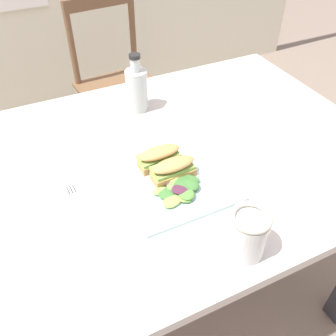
{
  "coord_description": "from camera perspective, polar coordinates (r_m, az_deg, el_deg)",
  "views": [
    {
      "loc": [
        -0.26,
        -0.57,
        1.4
      ],
      "look_at": [
        0.05,
        0.08,
        0.76
      ],
      "focal_mm": 39.06,
      "sensor_mm": 36.0,
      "label": 1
    }
  ],
  "objects": [
    {
      "name": "salad_mixed_greens",
      "position": [
        0.92,
        1.84,
        -3.1
      ],
      "size": [
        0.14,
        0.13,
        0.02
      ],
      "color": "#518438",
      "rests_on": "plate_lunch"
    },
    {
      "name": "chair_wooden_far",
      "position": [
        2.0,
        -7.76,
        12.58
      ],
      "size": [
        0.44,
        0.44,
        0.87
      ],
      "color": "brown",
      "rests_on": "ground"
    },
    {
      "name": "sandwich_half_back",
      "position": [
        0.98,
        -1.35,
        1.77
      ],
      "size": [
        0.12,
        0.06,
        0.06
      ],
      "color": "tan",
      "rests_on": "plate_lunch"
    },
    {
      "name": "ground_plane",
      "position": [
        1.54,
        -0.36,
        -24.34
      ],
      "size": [
        7.99,
        7.99,
        0.0
      ],
      "primitive_type": "plane",
      "color": "#7A6B5B"
    },
    {
      "name": "plate_lunch",
      "position": [
        0.96,
        1.04,
        -2.11
      ],
      "size": [
        0.28,
        0.28,
        0.01
      ],
      "primitive_type": "cube",
      "color": "silver",
      "rests_on": "dining_table"
    },
    {
      "name": "napkin_folded",
      "position": [
        0.91,
        -13.39,
        -6.55
      ],
      "size": [
        0.12,
        0.24,
        0.0
      ],
      "primitive_type": "cube",
      "rotation": [
        0.0,
        0.0,
        0.04
      ],
      "color": "white",
      "rests_on": "dining_table"
    },
    {
      "name": "sandwich_half_front",
      "position": [
        0.94,
        0.81,
        -0.14
      ],
      "size": [
        0.12,
        0.06,
        0.06
      ],
      "color": "tan",
      "rests_on": "plate_lunch"
    },
    {
      "name": "bottle_cold_brew",
      "position": [
        1.21,
        -4.89,
        11.83
      ],
      "size": [
        0.07,
        0.07,
        0.19
      ],
      "color": "black",
      "rests_on": "dining_table"
    },
    {
      "name": "fork_on_napkin",
      "position": [
        0.92,
        -13.77,
        -5.68
      ],
      "size": [
        0.03,
        0.19,
        0.0
      ],
      "color": "silver",
      "rests_on": "napkin_folded"
    },
    {
      "name": "dining_table",
      "position": [
        1.13,
        0.6,
        -2.59
      ],
      "size": [
        1.24,
        0.9,
        0.74
      ],
      "color": "#BCB7AD",
      "rests_on": "ground"
    },
    {
      "name": "mason_jar_iced_tea",
      "position": [
        0.79,
        12.23,
        -10.23
      ],
      "size": [
        0.09,
        0.09,
        0.11
      ],
      "color": "gold",
      "rests_on": "dining_table"
    }
  ]
}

